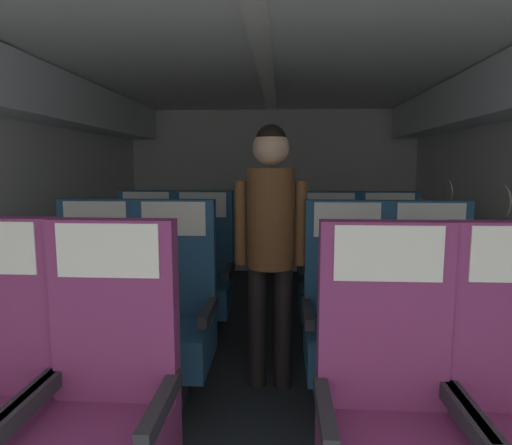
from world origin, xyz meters
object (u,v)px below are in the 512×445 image
(seat_b_right_aisle, at_px, (431,322))
(seat_b_right_window, at_px, (347,320))
(seat_a_left_aisle, at_px, (104,411))
(seat_a_right_window, at_px, (388,419))
(seat_c_left_aisle, at_px, (202,276))
(seat_c_right_window, at_px, (330,279))
(seat_c_right_aisle, at_px, (390,279))
(seat_b_left_aisle, at_px, (172,317))
(flight_attendant, at_px, (271,229))
(seat_c_left_window, at_px, (145,275))
(seat_b_left_window, at_px, (93,315))

(seat_b_right_aisle, relative_size, seat_b_right_window, 1.00)
(seat_a_left_aisle, bearing_deg, seat_a_right_window, 0.47)
(seat_a_right_window, bearing_deg, seat_c_left_aisle, 118.02)
(seat_a_right_window, distance_m, seat_b_right_window, 0.97)
(seat_a_right_window, xyz_separation_m, seat_c_right_window, (0.00, 1.90, 0.00))
(seat_b_right_aisle, bearing_deg, seat_c_right_aisle, 90.09)
(seat_a_right_window, relative_size, seat_b_left_aisle, 1.00)
(seat_b_left_aisle, distance_m, flight_attendant, 0.77)
(flight_attendant, bearing_deg, seat_c_left_aisle, 116.53)
(seat_a_left_aisle, bearing_deg, seat_c_left_window, 103.81)
(seat_c_left_aisle, relative_size, seat_c_right_window, 1.00)
(seat_b_left_window, relative_size, seat_c_left_window, 1.00)
(seat_b_left_aisle, xyz_separation_m, seat_b_right_window, (1.01, 0.01, 0.00))
(seat_a_left_aisle, bearing_deg, seat_c_left_aisle, 90.14)
(seat_b_left_window, relative_size, seat_c_right_window, 1.00)
(seat_b_left_window, xyz_separation_m, seat_b_right_aisle, (1.96, 0.01, 0.00))
(seat_b_left_aisle, bearing_deg, seat_c_right_window, 42.59)
(seat_b_right_window, distance_m, seat_c_right_window, 0.93)
(seat_a_left_aisle, relative_size, seat_c_left_aisle, 1.00)
(seat_b_right_aisle, bearing_deg, seat_a_left_aisle, -146.49)
(seat_b_left_window, height_order, flight_attendant, flight_attendant)
(seat_a_left_aisle, distance_m, flight_attendant, 1.36)
(flight_attendant, bearing_deg, seat_b_left_aisle, -173.94)
(seat_b_right_window, bearing_deg, seat_c_left_window, 147.53)
(seat_b_left_window, bearing_deg, seat_a_left_aisle, -63.81)
(seat_c_left_window, distance_m, seat_c_right_window, 1.48)
(seat_b_left_aisle, xyz_separation_m, seat_c_right_aisle, (1.48, 0.95, 0.00))
(flight_attendant, bearing_deg, seat_a_right_window, -78.19)
(seat_a_left_aisle, relative_size, seat_b_left_window, 1.00)
(seat_c_right_aisle, distance_m, seat_c_right_window, 0.47)
(seat_b_left_window, distance_m, seat_b_left_aisle, 0.47)
(seat_b_left_window, distance_m, seat_c_right_aisle, 2.17)
(seat_b_left_window, bearing_deg, seat_a_right_window, -32.96)
(seat_a_right_window, bearing_deg, seat_b_right_window, 90.06)
(seat_b_left_window, relative_size, seat_c_left_aisle, 1.00)
(seat_b_right_window, bearing_deg, seat_b_right_aisle, 0.14)
(seat_b_left_aisle, distance_m, seat_c_right_aisle, 1.76)
(seat_b_right_aisle, relative_size, seat_c_right_window, 1.00)
(seat_b_left_window, distance_m, seat_b_right_window, 1.48)
(seat_a_right_window, relative_size, seat_c_right_aisle, 1.00)
(seat_a_left_aisle, xyz_separation_m, flight_attendant, (0.56, 1.13, 0.50))
(seat_c_right_aisle, height_order, flight_attendant, flight_attendant)
(seat_c_right_window, height_order, flight_attendant, flight_attendant)
(seat_b_right_window, bearing_deg, seat_b_left_aisle, -179.66)
(seat_c_right_aisle, bearing_deg, flight_attendant, -139.07)
(seat_a_left_aisle, height_order, flight_attendant, flight_attendant)
(seat_a_left_aisle, xyz_separation_m, seat_a_right_window, (1.01, 0.01, 0.00))
(seat_c_right_window, bearing_deg, seat_c_left_aisle, 179.65)
(flight_attendant, bearing_deg, seat_b_left_window, 179.10)
(seat_c_left_aisle, xyz_separation_m, seat_c_right_aisle, (1.48, 0.01, 0.00))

